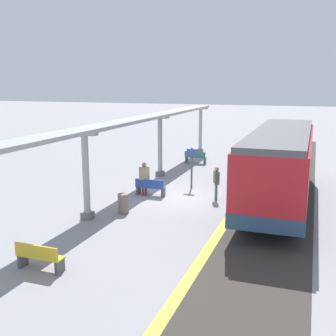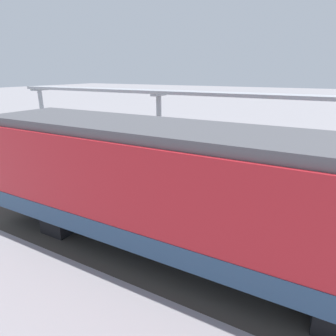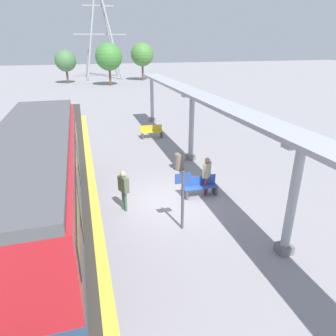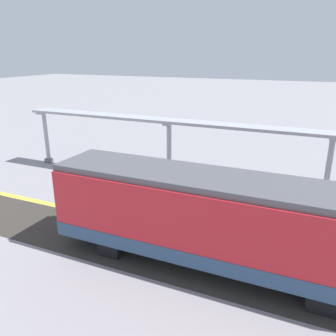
# 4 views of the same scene
# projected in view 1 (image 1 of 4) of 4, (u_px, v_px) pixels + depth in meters

# --- Properties ---
(ground_plane) EXTENTS (176.00, 176.00, 0.00)m
(ground_plane) POSITION_uv_depth(u_px,v_px,m) (179.00, 198.00, 20.33)
(ground_plane) COLOR gray
(tactile_edge_strip) EXTENTS (0.36, 34.73, 0.01)m
(tactile_edge_strip) POSITION_uv_depth(u_px,v_px,m) (238.00, 204.00, 19.38)
(tactile_edge_strip) COLOR gold
(tactile_edge_strip) RESTS_ON ground
(trackbed) EXTENTS (3.20, 46.73, 0.01)m
(trackbed) POSITION_uv_depth(u_px,v_px,m) (277.00, 207.00, 18.80)
(trackbed) COLOR #38332D
(trackbed) RESTS_ON ground
(train_near_carriage) EXTENTS (2.65, 11.72, 3.48)m
(train_near_carriage) POSITION_uv_depth(u_px,v_px,m) (280.00, 166.00, 18.95)
(train_near_carriage) COLOR red
(train_near_carriage) RESTS_ON ground
(canopy_pillar_nearest) EXTENTS (1.10, 0.44, 3.63)m
(canopy_pillar_nearest) POSITION_uv_depth(u_px,v_px,m) (200.00, 130.00, 33.34)
(canopy_pillar_nearest) COLOR slate
(canopy_pillar_nearest) RESTS_ON ground
(canopy_pillar_second) EXTENTS (1.10, 0.44, 3.63)m
(canopy_pillar_second) POSITION_uv_depth(u_px,v_px,m) (160.00, 146.00, 24.77)
(canopy_pillar_second) COLOR slate
(canopy_pillar_second) RESTS_ON ground
(canopy_pillar_third) EXTENTS (1.10, 0.44, 3.63)m
(canopy_pillar_third) POSITION_uv_depth(u_px,v_px,m) (86.00, 176.00, 16.85)
(canopy_pillar_third) COLOR slate
(canopy_pillar_third) RESTS_ON ground
(canopy_beam) EXTENTS (1.20, 28.01, 0.16)m
(canopy_beam) POSITION_uv_depth(u_px,v_px,m) (129.00, 121.00, 20.40)
(canopy_beam) COLOR #A8AAB2
(canopy_beam) RESTS_ON canopy_pillar_nearest
(bench_near_end) EXTENTS (1.50, 0.45, 0.86)m
(bench_near_end) POSITION_uv_depth(u_px,v_px,m) (150.00, 187.00, 20.66)
(bench_near_end) COLOR #294FAD
(bench_near_end) RESTS_ON ground
(bench_mid_platform) EXTENTS (1.50, 0.46, 0.86)m
(bench_mid_platform) POSITION_uv_depth(u_px,v_px,m) (195.00, 157.00, 28.97)
(bench_mid_platform) COLOR #397A6D
(bench_mid_platform) RESTS_ON ground
(bench_far_end) EXTENTS (1.50, 0.45, 0.86)m
(bench_far_end) POSITION_uv_depth(u_px,v_px,m) (39.00, 257.00, 12.38)
(bench_far_end) COLOR gold
(bench_far_end) RESTS_ON ground
(trash_bin) EXTENTS (0.48, 0.48, 0.86)m
(trash_bin) POSITION_uv_depth(u_px,v_px,m) (123.00, 203.00, 17.91)
(trash_bin) COLOR #776A5B
(trash_bin) RESTS_ON ground
(platform_info_sign) EXTENTS (0.56, 0.10, 2.20)m
(platform_info_sign) POSITION_uv_depth(u_px,v_px,m) (192.00, 164.00, 22.00)
(platform_info_sign) COLOR #4C4C51
(platform_info_sign) RESTS_ON ground
(passenger_waiting_near_edge) EXTENTS (0.39, 0.52, 1.65)m
(passenger_waiting_near_edge) POSITION_uv_depth(u_px,v_px,m) (216.00, 179.00, 19.79)
(passenger_waiting_near_edge) COLOR #42674F
(passenger_waiting_near_edge) RESTS_ON ground
(passenger_by_the_benches) EXTENTS (0.49, 0.51, 1.69)m
(passenger_by_the_benches) POSITION_uv_depth(u_px,v_px,m) (144.00, 175.00, 20.60)
(passenger_by_the_benches) COLOR maroon
(passenger_by_the_benches) RESTS_ON ground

